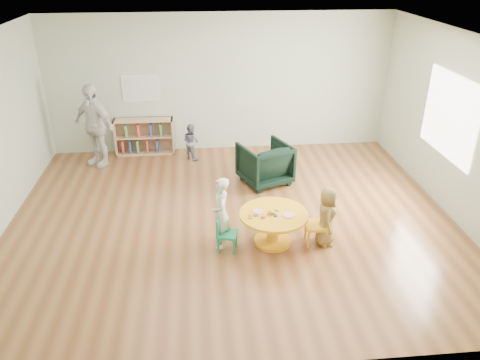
% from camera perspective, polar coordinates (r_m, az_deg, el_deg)
% --- Properties ---
extents(room, '(7.10, 7.00, 2.80)m').
position_cam_1_polar(room, '(6.73, -0.99, 9.29)').
color(room, brown).
rests_on(room, ground).
extents(activity_table, '(0.99, 0.99, 0.54)m').
position_cam_1_polar(activity_table, '(6.76, 4.09, -5.16)').
color(activity_table, '#F4AB14').
rests_on(activity_table, ground).
extents(kid_chair_left, '(0.33, 0.33, 0.51)m').
position_cam_1_polar(kid_chair_left, '(6.64, -1.89, -6.43)').
color(kid_chair_left, '#18875B').
rests_on(kid_chair_left, ground).
extents(kid_chair_right, '(0.33, 0.33, 0.58)m').
position_cam_1_polar(kid_chair_right, '(6.85, 9.66, -5.32)').
color(kid_chair_right, '#F4AB14').
rests_on(kid_chair_right, ground).
extents(bookshelf, '(1.20, 0.30, 0.75)m').
position_cam_1_polar(bookshelf, '(9.98, -11.62, 5.23)').
color(bookshelf, tan).
rests_on(bookshelf, ground).
extents(alphabet_poster, '(0.74, 0.01, 0.54)m').
position_cam_1_polar(alphabet_poster, '(9.79, -12.00, 10.87)').
color(alphabet_poster, white).
rests_on(alphabet_poster, ground).
extents(armchair, '(1.06, 1.08, 0.76)m').
position_cam_1_polar(armchair, '(8.49, 3.05, 2.03)').
color(armchair, black).
rests_on(armchair, ground).
extents(child_left, '(0.26, 0.39, 1.07)m').
position_cam_1_polar(child_left, '(6.59, -2.35, -4.04)').
color(child_left, silver).
rests_on(child_left, ground).
extents(child_right, '(0.37, 0.48, 0.89)m').
position_cam_1_polar(child_right, '(6.79, 10.52, -4.39)').
color(child_right, gold).
rests_on(child_right, ground).
extents(toddler, '(0.46, 0.45, 0.74)m').
position_cam_1_polar(toddler, '(9.54, -5.99, 4.68)').
color(toddler, '#161737').
rests_on(toddler, ground).
extents(adult_caretaker, '(1.01, 0.87, 1.63)m').
position_cam_1_polar(adult_caretaker, '(9.51, -17.35, 6.38)').
color(adult_caretaker, silver).
rests_on(adult_caretaker, ground).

